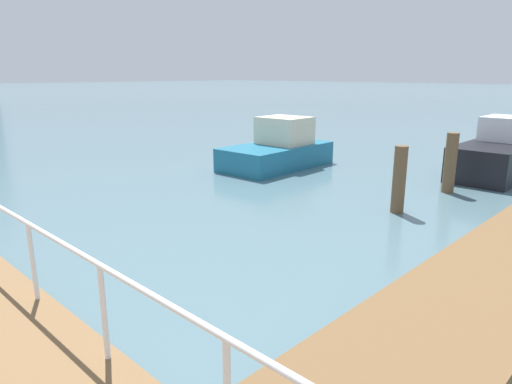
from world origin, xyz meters
name	(u,v)px	position (x,y,z in m)	size (l,w,h in m)	color
ground_plane	(18,177)	(0.00, 20.00, 0.00)	(300.00, 300.00, 0.00)	slate
floating_dock	(492,279)	(2.41, 6.19, 0.09)	(11.83, 2.00, 0.18)	brown
boardwalk_railing	(61,258)	(-3.15, 9.19, 1.25)	(0.06, 28.01, 1.08)	white
dock_piling_0	(450,163)	(7.77, 9.07, 0.85)	(0.33, 0.33, 1.70)	brown
dock_piling_2	(399,180)	(4.97, 9.17, 0.82)	(0.31, 0.31, 1.63)	brown
moored_boat_0	(500,154)	(11.23, 8.81, 0.71)	(4.62, 1.88, 1.89)	black
moored_boat_1	(278,150)	(7.16, 14.96, 0.63)	(4.26, 2.26, 1.77)	#1E6B8C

